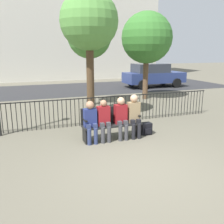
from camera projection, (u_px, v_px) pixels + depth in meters
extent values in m
plane|color=#605B4C|center=(144.00, 169.00, 5.35)|extent=(80.00, 80.00, 0.00)
cube|color=black|center=(112.00, 125.00, 7.06)|extent=(1.70, 0.45, 0.05)
cube|color=black|center=(110.00, 114.00, 7.18)|extent=(1.70, 0.05, 0.47)
cube|color=black|center=(85.00, 136.00, 6.85)|extent=(0.06, 0.38, 0.40)
cube|color=black|center=(137.00, 129.00, 7.38)|extent=(0.06, 0.38, 0.40)
cube|color=black|center=(85.00, 120.00, 6.75)|extent=(0.06, 0.38, 0.04)
cube|color=black|center=(137.00, 115.00, 7.28)|extent=(0.06, 0.38, 0.04)
cylinder|color=navy|center=(89.00, 137.00, 6.67)|extent=(0.11, 0.11, 0.45)
cylinder|color=navy|center=(96.00, 136.00, 6.73)|extent=(0.11, 0.11, 0.45)
cube|color=navy|center=(88.00, 126.00, 6.69)|extent=(0.11, 0.20, 0.12)
cube|color=navy|center=(95.00, 125.00, 6.75)|extent=(0.11, 0.20, 0.12)
cube|color=navy|center=(90.00, 118.00, 6.79)|extent=(0.34, 0.22, 0.49)
sphere|color=#A37556|center=(90.00, 105.00, 6.68)|extent=(0.22, 0.22, 0.22)
cylinder|color=#3D3D42|center=(103.00, 135.00, 6.79)|extent=(0.11, 0.11, 0.45)
cylinder|color=#3D3D42|center=(109.00, 135.00, 6.85)|extent=(0.11, 0.11, 0.45)
cube|color=#3D3D42|center=(102.00, 125.00, 6.82)|extent=(0.11, 0.20, 0.12)
cube|color=#3D3D42|center=(108.00, 124.00, 6.88)|extent=(0.11, 0.20, 0.12)
cube|color=maroon|center=(103.00, 116.00, 6.91)|extent=(0.34, 0.22, 0.53)
sphere|color=#A37556|center=(103.00, 103.00, 6.81)|extent=(0.18, 0.18, 0.18)
cylinder|color=#3D3D42|center=(120.00, 133.00, 6.97)|extent=(0.11, 0.11, 0.45)
cylinder|color=#3D3D42|center=(126.00, 133.00, 7.03)|extent=(0.11, 0.11, 0.45)
cube|color=#3D3D42|center=(119.00, 123.00, 6.99)|extent=(0.11, 0.20, 0.12)
cube|color=#3D3D42|center=(125.00, 122.00, 7.05)|extent=(0.11, 0.20, 0.12)
cube|color=maroon|center=(121.00, 114.00, 7.08)|extent=(0.34, 0.22, 0.54)
sphere|color=tan|center=(121.00, 101.00, 6.97)|extent=(0.21, 0.21, 0.21)
cylinder|color=black|center=(134.00, 132.00, 7.10)|extent=(0.11, 0.11, 0.45)
cylinder|color=black|center=(139.00, 131.00, 7.16)|extent=(0.11, 0.11, 0.45)
cube|color=black|center=(132.00, 121.00, 7.13)|extent=(0.11, 0.20, 0.12)
cube|color=black|center=(138.00, 121.00, 7.19)|extent=(0.11, 0.20, 0.12)
cube|color=#997F59|center=(133.00, 112.00, 7.21)|extent=(0.34, 0.22, 0.59)
sphere|color=tan|center=(134.00, 98.00, 7.10)|extent=(0.22, 0.22, 0.22)
cube|color=black|center=(146.00, 128.00, 7.55)|extent=(0.33, 0.23, 0.35)
cube|color=black|center=(148.00, 131.00, 7.44)|extent=(0.23, 0.04, 0.16)
cylinder|color=black|center=(2.00, 119.00, 7.53)|extent=(0.02, 0.02, 0.95)
cylinder|color=black|center=(7.00, 118.00, 7.57)|extent=(0.02, 0.02, 0.95)
cylinder|color=black|center=(12.00, 118.00, 7.62)|extent=(0.02, 0.02, 0.95)
cylinder|color=black|center=(17.00, 117.00, 7.67)|extent=(0.02, 0.02, 0.95)
cylinder|color=black|center=(21.00, 117.00, 7.71)|extent=(0.02, 0.02, 0.95)
cylinder|color=black|center=(26.00, 117.00, 7.76)|extent=(0.02, 0.02, 0.95)
cylinder|color=black|center=(31.00, 116.00, 7.81)|extent=(0.02, 0.02, 0.95)
cylinder|color=black|center=(36.00, 116.00, 7.85)|extent=(0.02, 0.02, 0.95)
cylinder|color=black|center=(40.00, 115.00, 7.90)|extent=(0.02, 0.02, 0.95)
cylinder|color=black|center=(45.00, 115.00, 7.95)|extent=(0.02, 0.02, 0.95)
cylinder|color=black|center=(49.00, 115.00, 7.99)|extent=(0.02, 0.02, 0.95)
cylinder|color=black|center=(54.00, 114.00, 8.04)|extent=(0.02, 0.02, 0.95)
cylinder|color=black|center=(58.00, 114.00, 8.09)|extent=(0.02, 0.02, 0.95)
cylinder|color=black|center=(62.00, 114.00, 8.14)|extent=(0.02, 0.02, 0.95)
cylinder|color=black|center=(67.00, 113.00, 8.18)|extent=(0.02, 0.02, 0.95)
cylinder|color=black|center=(71.00, 113.00, 8.23)|extent=(0.02, 0.02, 0.95)
cylinder|color=black|center=(75.00, 112.00, 8.28)|extent=(0.02, 0.02, 0.95)
cylinder|color=black|center=(79.00, 112.00, 8.32)|extent=(0.02, 0.02, 0.95)
cylinder|color=black|center=(83.00, 112.00, 8.37)|extent=(0.02, 0.02, 0.95)
cylinder|color=black|center=(87.00, 111.00, 8.42)|extent=(0.02, 0.02, 0.95)
cylinder|color=black|center=(91.00, 111.00, 8.46)|extent=(0.02, 0.02, 0.95)
cylinder|color=black|center=(95.00, 111.00, 8.51)|extent=(0.02, 0.02, 0.95)
cylinder|color=black|center=(99.00, 110.00, 8.56)|extent=(0.02, 0.02, 0.95)
cylinder|color=black|center=(103.00, 110.00, 8.60)|extent=(0.02, 0.02, 0.95)
cylinder|color=black|center=(107.00, 110.00, 8.65)|extent=(0.02, 0.02, 0.95)
cylinder|color=black|center=(111.00, 110.00, 8.70)|extent=(0.02, 0.02, 0.95)
cylinder|color=black|center=(114.00, 109.00, 8.75)|extent=(0.02, 0.02, 0.95)
cylinder|color=black|center=(118.00, 109.00, 8.79)|extent=(0.02, 0.02, 0.95)
cylinder|color=black|center=(122.00, 109.00, 8.84)|extent=(0.02, 0.02, 0.95)
cylinder|color=black|center=(125.00, 108.00, 8.89)|extent=(0.02, 0.02, 0.95)
cylinder|color=black|center=(129.00, 108.00, 8.93)|extent=(0.02, 0.02, 0.95)
cylinder|color=black|center=(133.00, 108.00, 8.98)|extent=(0.02, 0.02, 0.95)
cylinder|color=black|center=(136.00, 107.00, 9.03)|extent=(0.02, 0.02, 0.95)
cylinder|color=black|center=(140.00, 107.00, 9.07)|extent=(0.02, 0.02, 0.95)
cylinder|color=black|center=(143.00, 107.00, 9.12)|extent=(0.02, 0.02, 0.95)
cylinder|color=black|center=(146.00, 107.00, 9.17)|extent=(0.02, 0.02, 0.95)
cylinder|color=black|center=(150.00, 106.00, 9.21)|extent=(0.02, 0.02, 0.95)
cylinder|color=black|center=(153.00, 106.00, 9.26)|extent=(0.02, 0.02, 0.95)
cylinder|color=black|center=(156.00, 106.00, 9.31)|extent=(0.02, 0.02, 0.95)
cylinder|color=black|center=(160.00, 105.00, 9.35)|extent=(0.02, 0.02, 0.95)
cylinder|color=black|center=(163.00, 105.00, 9.40)|extent=(0.02, 0.02, 0.95)
cylinder|color=black|center=(166.00, 105.00, 9.45)|extent=(0.02, 0.02, 0.95)
cylinder|color=black|center=(169.00, 105.00, 9.50)|extent=(0.02, 0.02, 0.95)
cylinder|color=black|center=(172.00, 104.00, 9.54)|extent=(0.02, 0.02, 0.95)
cylinder|color=black|center=(176.00, 104.00, 9.59)|extent=(0.02, 0.02, 0.95)
cylinder|color=black|center=(179.00, 104.00, 9.64)|extent=(0.02, 0.02, 0.95)
cylinder|color=black|center=(182.00, 104.00, 9.68)|extent=(0.02, 0.02, 0.95)
cylinder|color=black|center=(185.00, 103.00, 9.73)|extent=(0.02, 0.02, 0.95)
cylinder|color=black|center=(188.00, 103.00, 9.78)|extent=(0.02, 0.02, 0.95)
cylinder|color=black|center=(191.00, 103.00, 9.82)|extent=(0.02, 0.02, 0.95)
cylinder|color=black|center=(194.00, 103.00, 9.87)|extent=(0.02, 0.02, 0.95)
cylinder|color=black|center=(197.00, 102.00, 9.92)|extent=(0.02, 0.02, 0.95)
cylinder|color=black|center=(199.00, 102.00, 9.96)|extent=(0.02, 0.02, 0.95)
cylinder|color=black|center=(202.00, 102.00, 10.01)|extent=(0.02, 0.02, 0.95)
cube|color=black|center=(96.00, 98.00, 8.41)|extent=(9.00, 0.03, 0.03)
cylinder|color=brown|center=(146.00, 76.00, 12.97)|extent=(0.27, 0.27, 2.41)
sphere|color=#38752D|center=(147.00, 38.00, 12.51)|extent=(2.56, 2.56, 2.56)
cylinder|color=#4C3823|center=(90.00, 79.00, 9.17)|extent=(0.28, 0.28, 2.93)
sphere|color=#569342|center=(89.00, 21.00, 8.69)|extent=(2.06, 2.06, 2.06)
cylinder|color=#422D1E|center=(90.00, 78.00, 11.42)|extent=(0.27, 0.27, 2.56)
sphere|color=#478438|center=(89.00, 36.00, 10.99)|extent=(1.94, 1.94, 1.94)
cube|color=#2B2B2D|center=(59.00, 90.00, 16.29)|extent=(24.00, 6.00, 0.01)
cube|color=navy|center=(154.00, 77.00, 17.44)|extent=(4.20, 1.70, 0.70)
cube|color=#2D333D|center=(150.00, 68.00, 17.18)|extent=(2.31, 1.56, 0.60)
cylinder|color=black|center=(177.00, 83.00, 17.16)|extent=(0.64, 0.20, 0.64)
cylinder|color=black|center=(163.00, 80.00, 18.75)|extent=(0.64, 0.20, 0.64)
cylinder|color=black|center=(143.00, 85.00, 16.29)|extent=(0.64, 0.20, 0.64)
cylinder|color=black|center=(132.00, 82.00, 17.88)|extent=(0.64, 0.20, 0.64)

